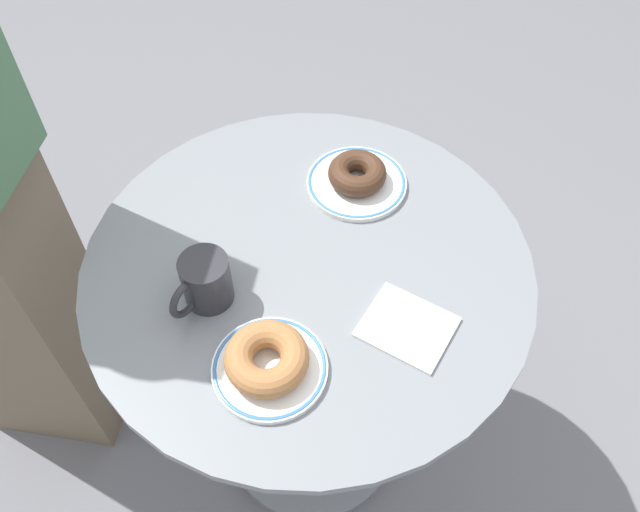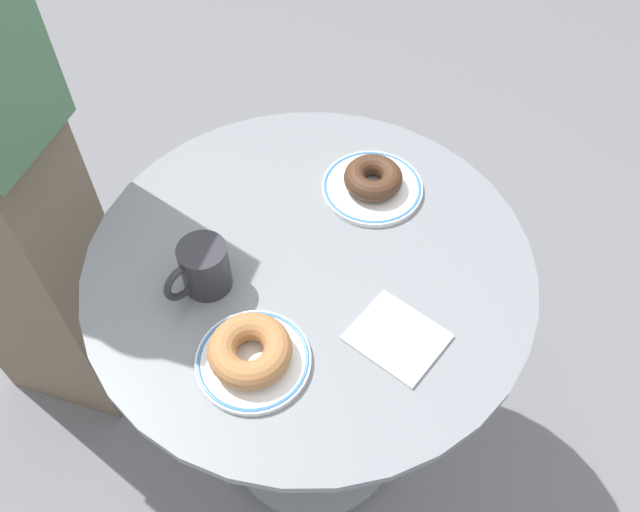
# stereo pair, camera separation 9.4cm
# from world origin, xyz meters

# --- Properties ---
(ground_plane) EXTENTS (7.00, 7.00, 0.02)m
(ground_plane) POSITION_xyz_m (0.00, 0.00, -0.01)
(ground_plane) COLOR slate
(cafe_table) EXTENTS (0.77, 0.77, 0.76)m
(cafe_table) POSITION_xyz_m (0.00, 0.00, 0.51)
(cafe_table) COLOR slate
(cafe_table) RESTS_ON ground
(plate_left) EXTENTS (0.18, 0.18, 0.01)m
(plate_left) POSITION_xyz_m (-0.20, -0.06, 0.77)
(plate_left) COLOR white
(plate_left) RESTS_ON cafe_table
(plate_right) EXTENTS (0.19, 0.19, 0.01)m
(plate_right) POSITION_xyz_m (0.20, 0.02, 0.77)
(plate_right) COLOR white
(plate_right) RESTS_ON cafe_table
(donut_cinnamon) EXTENTS (0.18, 0.18, 0.04)m
(donut_cinnamon) POSITION_xyz_m (-0.20, -0.05, 0.79)
(donut_cinnamon) COLOR #A36B3D
(donut_cinnamon) RESTS_ON plate_left
(donut_chocolate) EXTENTS (0.13, 0.13, 0.04)m
(donut_chocolate) POSITION_xyz_m (0.20, 0.02, 0.79)
(donut_chocolate) COLOR #422819
(donut_chocolate) RESTS_ON plate_right
(paper_napkin) EXTENTS (0.12, 0.14, 0.01)m
(paper_napkin) POSITION_xyz_m (-0.03, -0.20, 0.76)
(paper_napkin) COLOR white
(paper_napkin) RESTS_ON cafe_table
(coffee_mug) EXTENTS (0.12, 0.08, 0.09)m
(coffee_mug) POSITION_xyz_m (-0.14, 0.10, 0.81)
(coffee_mug) COLOR #28282D
(coffee_mug) RESTS_ON cafe_table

